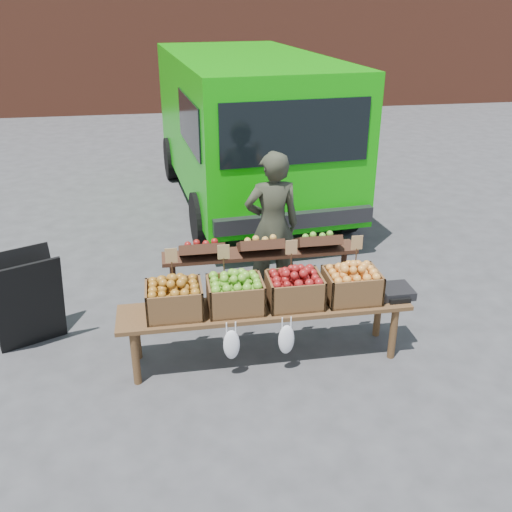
{
  "coord_description": "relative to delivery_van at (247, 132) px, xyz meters",
  "views": [
    {
      "loc": [
        -0.15,
        -4.07,
        3.2
      ],
      "look_at": [
        0.7,
        0.93,
        0.85
      ],
      "focal_mm": 40.0,
      "sensor_mm": 36.0,
      "label": 1
    }
  ],
  "objects": [
    {
      "name": "weighing_scale",
      "position": [
        0.72,
        -4.51,
        -0.57
      ],
      "size": [
        0.34,
        0.3,
        0.08
      ],
      "primitive_type": "cube",
      "color": "black",
      "rests_on": "display_bench"
    },
    {
      "name": "vendor",
      "position": [
        -0.22,
        -3.26,
        -0.33
      ],
      "size": [
        0.63,
        0.43,
        1.7
      ],
      "primitive_type": "imported",
      "rotation": [
        0.0,
        0.0,
        3.17
      ],
      "color": "#2F3124",
      "rests_on": "ground"
    },
    {
      "name": "ground",
      "position": [
        -1.23,
        -4.94,
        -1.18
      ],
      "size": [
        80.0,
        80.0,
        0.0
      ],
      "primitive_type": "plane",
      "color": "#3F3F41"
    },
    {
      "name": "display_bench",
      "position": [
        -0.53,
        -4.51,
        -0.89
      ],
      "size": [
        2.7,
        0.56,
        0.57
      ],
      "primitive_type": null,
      "color": "#52361E",
      "rests_on": "ground"
    },
    {
      "name": "delivery_van",
      "position": [
        0.0,
        0.0,
        0.0
      ],
      "size": [
        2.85,
        5.44,
        2.35
      ],
      "primitive_type": null,
      "rotation": [
        0.0,
        0.0,
        0.09
      ],
      "color": "#0DA807",
      "rests_on": "ground"
    },
    {
      "name": "chalkboard_sign",
      "position": [
        -2.76,
        -3.87,
        -0.69
      ],
      "size": [
        0.73,
        0.58,
        0.97
      ],
      "primitive_type": null,
      "rotation": [
        0.0,
        0.0,
        0.42
      ],
      "color": "black",
      "rests_on": "ground"
    },
    {
      "name": "back_table",
      "position": [
        -0.45,
        -3.79,
        -0.66
      ],
      "size": [
        2.1,
        0.44,
        1.04
      ],
      "primitive_type": null,
      "color": "#391F14",
      "rests_on": "ground"
    },
    {
      "name": "crate_red_apples",
      "position": [
        -0.25,
        -4.51,
        -0.47
      ],
      "size": [
        0.5,
        0.4,
        0.28
      ],
      "primitive_type": null,
      "color": "maroon",
      "rests_on": "display_bench"
    },
    {
      "name": "crate_golden_apples",
      "position": [
        -1.35,
        -4.51,
        -0.47
      ],
      "size": [
        0.5,
        0.4,
        0.28
      ],
      "primitive_type": null,
      "color": "#A8651A",
      "rests_on": "display_bench"
    },
    {
      "name": "crate_russet_pears",
      "position": [
        -0.8,
        -4.51,
        -0.47
      ],
      "size": [
        0.5,
        0.4,
        0.28
      ],
      "primitive_type": null,
      "color": "#5EA02D",
      "rests_on": "display_bench"
    },
    {
      "name": "crate_green_apples",
      "position": [
        0.3,
        -4.51,
        -0.47
      ],
      "size": [
        0.5,
        0.4,
        0.28
      ],
      "primitive_type": null,
      "color": "gold",
      "rests_on": "display_bench"
    }
  ]
}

